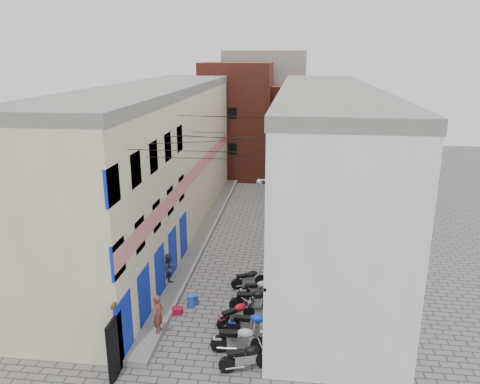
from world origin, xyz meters
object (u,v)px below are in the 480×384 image
at_px(motorcycle_d, 236,313).
at_px(motorcycle_f, 258,288).
at_px(red_crate, 177,311).
at_px(person_b, 170,269).
at_px(motorcycle_g, 249,278).
at_px(motorcycle_e, 253,299).
at_px(person_a, 159,314).
at_px(motorcycle_b, 239,338).
at_px(water_jug_far, 195,300).
at_px(motorcycle_c, 252,323).
at_px(motorcycle_a, 246,356).
at_px(water_jug_near, 191,301).

xyz_separation_m(motorcycle_d, motorcycle_f, (0.73, 2.22, -0.00)).
bearing_deg(red_crate, person_b, 112.41).
bearing_deg(motorcycle_g, motorcycle_d, -28.05).
height_order(motorcycle_e, motorcycle_g, motorcycle_e).
xyz_separation_m(person_a, person_b, (-0.65, 3.95, -0.03)).
relative_size(motorcycle_g, red_crate, 3.89).
bearing_deg(motorcycle_f, person_b, -111.21).
distance_m(motorcycle_b, water_jug_far, 4.04).
height_order(motorcycle_c, person_b, person_b).
height_order(motorcycle_e, motorcycle_f, motorcycle_e).
xyz_separation_m(motorcycle_e, motorcycle_f, (0.12, 1.13, -0.07)).
height_order(motorcycle_a, motorcycle_b, motorcycle_b).
relative_size(motorcycle_a, red_crate, 4.35).
relative_size(motorcycle_a, motorcycle_e, 0.93).
distance_m(water_jug_far, red_crate, 1.04).
height_order(motorcycle_c, motorcycle_f, motorcycle_c).
bearing_deg(red_crate, water_jug_near, 52.67).
xyz_separation_m(motorcycle_c, motorcycle_d, (-0.72, 0.73, -0.05)).
distance_m(person_b, red_crate, 2.51).
bearing_deg(motorcycle_c, motorcycle_f, -177.80).
distance_m(motorcycle_a, motorcycle_g, 6.09).
relative_size(water_jug_near, red_crate, 1.25).
bearing_deg(motorcycle_g, water_jug_far, -74.32).
bearing_deg(motorcycle_d, red_crate, -144.16).
height_order(person_a, water_jug_far, person_a).
bearing_deg(motorcycle_g, motorcycle_c, -17.17).
xyz_separation_m(motorcycle_b, water_jug_near, (-2.52, 3.00, -0.35)).
distance_m(motorcycle_d, water_jug_far, 2.45).
relative_size(motorcycle_a, person_a, 1.25).
relative_size(motorcycle_e, motorcycle_g, 1.20).
relative_size(motorcycle_a, motorcycle_b, 0.90).
bearing_deg(motorcycle_b, motorcycle_d, -171.38).
relative_size(motorcycle_g, water_jug_far, 3.77).
bearing_deg(motorcycle_a, motorcycle_b, -177.54).
bearing_deg(motorcycle_e, motorcycle_a, -4.75).
height_order(motorcycle_a, motorcycle_g, motorcycle_a).
bearing_deg(water_jug_near, motorcycle_a, -53.91).
bearing_deg(motorcycle_f, motorcycle_e, -20.84).
bearing_deg(water_jug_far, motorcycle_f, 17.31).
distance_m(motorcycle_a, motorcycle_e, 3.91).
bearing_deg(water_jug_far, motorcycle_c, -37.49).
xyz_separation_m(motorcycle_d, person_b, (-3.52, 2.70, 0.47)).
bearing_deg(water_jug_near, motorcycle_f, 20.61).
distance_m(motorcycle_b, red_crate, 3.86).
distance_m(motorcycle_b, person_b, 6.01).
relative_size(motorcycle_a, water_jug_far, 4.21).
bearing_deg(water_jug_near, person_a, -106.70).
height_order(motorcycle_d, water_jug_near, motorcycle_d).
height_order(motorcycle_c, water_jug_near, motorcycle_c).
height_order(water_jug_near, water_jug_far, water_jug_near).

